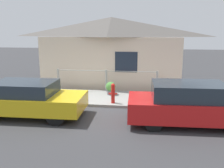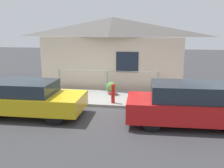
% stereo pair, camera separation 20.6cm
% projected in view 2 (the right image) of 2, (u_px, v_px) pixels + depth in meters
% --- Properties ---
extents(ground_plane, '(60.00, 60.00, 0.00)m').
position_uv_depth(ground_plane, '(97.00, 107.00, 9.98)').
color(ground_plane, '#38383A').
extents(sidewalk, '(24.00, 2.38, 0.10)m').
position_uv_depth(sidewalk, '(103.00, 98.00, 11.11)').
color(sidewalk, gray).
rests_on(sidewalk, ground_plane).
extents(house, '(7.59, 2.23, 3.66)m').
position_uv_depth(house, '(112.00, 31.00, 12.98)').
color(house, beige).
rests_on(house, ground_plane).
extents(fence, '(4.90, 0.10, 1.05)m').
position_uv_depth(fence, '(107.00, 79.00, 11.98)').
color(fence, '#999993').
rests_on(fence, sidewalk).
extents(car_left, '(3.93, 1.78, 1.25)m').
position_uv_depth(car_left, '(28.00, 98.00, 8.90)').
color(car_left, gold).
rests_on(car_left, ground_plane).
extents(car_right, '(4.23, 1.84, 1.37)m').
position_uv_depth(car_right, '(191.00, 105.00, 8.02)').
color(car_right, red).
rests_on(car_right, ground_plane).
extents(fire_hydrant, '(0.35, 0.16, 0.81)m').
position_uv_depth(fire_hydrant, '(113.00, 93.00, 10.09)').
color(fire_hydrant, red).
rests_on(fire_hydrant, sidewalk).
extents(potted_plant_near_hydrant, '(0.45, 0.45, 0.59)m').
position_uv_depth(potted_plant_near_hydrant, '(111.00, 88.00, 11.42)').
color(potted_plant_near_hydrant, slate).
rests_on(potted_plant_near_hydrant, sidewalk).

